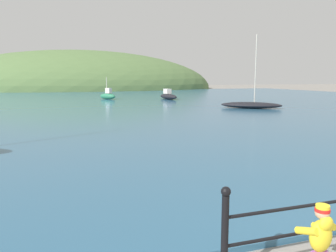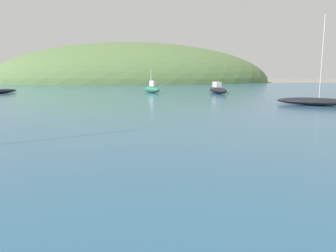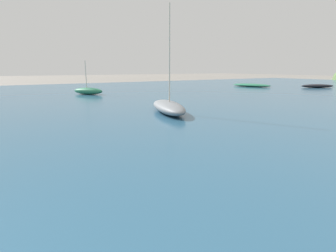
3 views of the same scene
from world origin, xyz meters
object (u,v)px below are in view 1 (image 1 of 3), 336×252
at_px(child_in_coat, 320,237).
at_px(boat_blue_hull, 108,96).
at_px(boat_mid_harbor, 251,105).
at_px(boat_green_fishing, 168,96).

xyz_separation_m(child_in_coat, boat_blue_hull, (2.07, 33.76, -0.09)).
bearing_deg(boat_blue_hull, boat_mid_harbor, -57.00).
bearing_deg(boat_mid_harbor, boat_green_fishing, 103.23).
bearing_deg(boat_mid_harbor, boat_blue_hull, 123.00).
bearing_deg(child_in_coat, boat_green_fishing, 75.03).
distance_m(child_in_coat, boat_blue_hull, 33.83).
bearing_deg(boat_green_fishing, child_in_coat, -104.97).
relative_size(boat_green_fishing, boat_mid_harbor, 0.67).
distance_m(boat_green_fishing, boat_mid_harbor, 12.54).
distance_m(child_in_coat, boat_green_fishing, 32.80).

